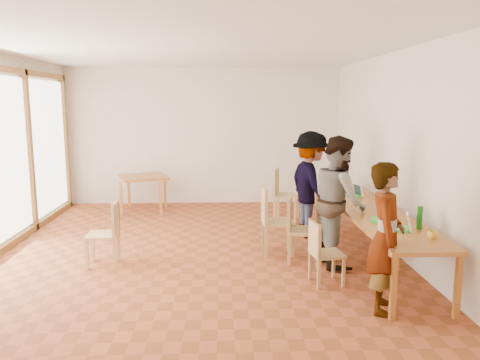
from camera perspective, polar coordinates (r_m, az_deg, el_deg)
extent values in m
plane|color=#A24A27|center=(6.78, -5.51, -9.97)|extent=(8.00, 8.00, 0.00)
cube|color=beige|center=(10.41, -4.43, 5.33)|extent=(6.00, 0.10, 3.00)
cube|color=beige|center=(2.53, -11.08, -8.10)|extent=(6.00, 0.10, 3.00)
cube|color=beige|center=(6.93, 19.89, 2.69)|extent=(0.10, 8.00, 3.00)
cube|color=white|center=(6.44, -5.95, 16.29)|extent=(6.00, 8.00, 0.04)
cube|color=#AA6925|center=(6.97, 15.46, -3.52)|extent=(0.80, 4.00, 0.05)
cube|color=#AA6925|center=(5.22, 18.21, -12.41)|extent=(0.06, 0.06, 0.70)
cube|color=#AA6925|center=(8.80, 9.42, -3.12)|extent=(0.06, 0.06, 0.70)
cube|color=#AA6925|center=(5.49, 25.02, -11.75)|extent=(0.06, 0.06, 0.70)
cube|color=#AA6925|center=(8.96, 13.69, -3.04)|extent=(0.06, 0.06, 0.70)
cube|color=#AA6925|center=(9.83, -11.68, 0.37)|extent=(0.90, 0.90, 0.05)
cube|color=#AA6925|center=(9.59, -14.28, -2.23)|extent=(0.05, 0.05, 0.70)
cube|color=#AA6925|center=(10.34, -13.39, -1.35)|extent=(0.05, 0.05, 0.70)
cube|color=#AA6925|center=(9.46, -9.65, -2.23)|extent=(0.05, 0.05, 0.70)
cube|color=#AA6925|center=(10.22, -9.10, -1.34)|extent=(0.05, 0.05, 0.70)
cube|color=tan|center=(6.00, 10.56, -8.85)|extent=(0.42, 0.42, 0.04)
cube|color=tan|center=(5.88, 9.08, -7.02)|extent=(0.09, 0.37, 0.39)
cube|color=tan|center=(6.71, 7.75, -6.15)|extent=(0.52, 0.52, 0.04)
cube|color=tan|center=(6.65, 6.06, -3.99)|extent=(0.13, 0.44, 0.47)
cube|color=tan|center=(7.04, 4.69, -5.15)|extent=(0.48, 0.48, 0.04)
cube|color=tan|center=(6.95, 2.99, -3.07)|extent=(0.06, 0.47, 0.49)
cube|color=tan|center=(9.00, 5.70, -1.95)|extent=(0.57, 0.57, 0.04)
cube|color=tan|center=(8.99, 4.41, -0.25)|extent=(0.17, 0.45, 0.48)
cube|color=tan|center=(6.80, -16.42, -6.48)|extent=(0.43, 0.43, 0.04)
cube|color=tan|center=(6.70, -14.93, -4.53)|extent=(0.05, 0.42, 0.44)
imported|color=gray|center=(5.27, 17.34, -6.75)|extent=(0.56, 0.69, 1.64)
imported|color=gray|center=(6.61, 11.93, -2.50)|extent=(0.72, 0.91, 1.81)
imported|color=gray|center=(7.89, 8.61, -0.56)|extent=(0.92, 1.27, 1.78)
cube|color=#32D735|center=(5.91, 18.96, -5.65)|extent=(0.26, 0.30, 0.03)
cube|color=white|center=(5.89, 19.89, -4.82)|extent=(0.15, 0.24, 0.21)
cube|color=#32D735|center=(6.26, 16.57, -4.68)|extent=(0.27, 0.32, 0.03)
cube|color=white|center=(6.24, 17.49, -3.85)|extent=(0.16, 0.26, 0.22)
cube|color=#32D735|center=(7.73, 13.60, -1.88)|extent=(0.25, 0.30, 0.03)
cube|color=white|center=(7.76, 14.21, -1.13)|extent=(0.14, 0.25, 0.22)
imported|color=yellow|center=(5.65, 22.44, -6.21)|extent=(0.14, 0.14, 0.09)
cylinder|color=#126512|center=(6.00, 21.06, -4.30)|extent=(0.07, 0.07, 0.28)
cylinder|color=silver|center=(7.84, 14.21, -1.51)|extent=(0.07, 0.07, 0.09)
cylinder|color=white|center=(8.44, 12.85, -0.79)|extent=(0.08, 0.08, 0.06)
cube|color=#F2487F|center=(8.35, 12.88, -1.06)|extent=(0.05, 0.10, 0.01)
cube|color=black|center=(8.49, 12.03, -0.60)|extent=(0.16, 0.26, 0.09)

